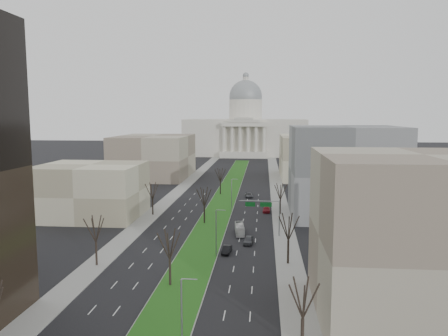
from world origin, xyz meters
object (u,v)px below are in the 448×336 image
Objects in this scene: car_black at (227,250)px; car_grey_far at (249,195)px; car_grey_near at (248,240)px; car_red at (266,209)px; box_van at (240,229)px.

car_black is 59.02m from car_grey_far.
car_red is (3.91, 30.74, -0.09)m from car_grey_near.
car_red is 0.61× the size of box_van.
box_van is at bearing 87.47° from car_black.
car_grey_near is 0.96× the size of car_red.
car_red is at bearing -80.45° from car_grey_far.
box_van is at bearing -103.06° from car_red.
car_grey_near is at bearing -95.33° from car_red.
car_grey_near is 1.08× the size of car_black.
car_black is 0.88× the size of car_grey_far.
box_van is (-2.29, 7.58, 0.33)m from car_grey_near.
box_van is at bearing -95.91° from car_grey_far.
car_grey_near is 7.92m from box_van.
car_grey_near is 0.58× the size of box_van.
car_grey_near is at bearing -79.22° from box_van.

